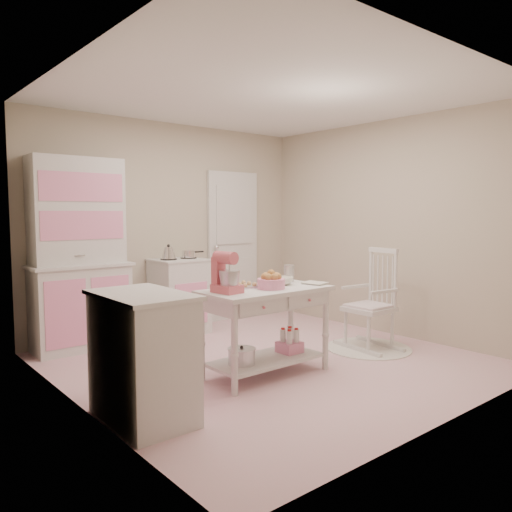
{
  "coord_description": "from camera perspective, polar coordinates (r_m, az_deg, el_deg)",
  "views": [
    {
      "loc": [
        -3.23,
        -3.67,
        1.48
      ],
      "look_at": [
        -0.01,
        0.21,
        1.04
      ],
      "focal_mm": 35.0,
      "sensor_mm": 36.0,
      "label": 1
    }
  ],
  "objects": [
    {
      "name": "base_cabinet",
      "position": [
        3.71,
        -12.79,
        -11.15
      ],
      "size": [
        0.54,
        0.84,
        0.92
      ],
      "primitive_type": "cube",
      "color": "silver",
      "rests_on": "ground"
    },
    {
      "name": "rocking_chair",
      "position": [
        5.56,
        12.83,
        -4.8
      ],
      "size": [
        0.56,
        0.77,
        1.1
      ],
      "primitive_type": "cube",
      "rotation": [
        0.0,
        0.0,
        -0.11
      ],
      "color": "silver",
      "rests_on": "ground"
    },
    {
      "name": "bread_basket",
      "position": [
        4.49,
        1.74,
        -3.19
      ],
      "size": [
        0.25,
        0.25,
        0.09
      ],
      "primitive_type": "cylinder",
      "color": "pink",
      "rests_on": "work_table"
    },
    {
      "name": "lace_rug",
      "position": [
        5.67,
        12.72,
        -10.23
      ],
      "size": [
        0.92,
        0.92,
        0.01
      ],
      "primitive_type": "cylinder",
      "color": "white",
      "rests_on": "ground"
    },
    {
      "name": "door",
      "position": [
        6.95,
        -2.66,
        1.17
      ],
      "size": [
        0.82,
        0.05,
        2.04
      ],
      "primitive_type": "cube",
      "color": "silver",
      "rests_on": "ground"
    },
    {
      "name": "hutch",
      "position": [
        5.69,
        -19.52,
        0.24
      ],
      "size": [
        1.06,
        0.5,
        2.08
      ],
      "primitive_type": "cube",
      "color": "silver",
      "rests_on": "ground"
    },
    {
      "name": "recipe_book",
      "position": [
        4.74,
        6.21,
        -3.21
      ],
      "size": [
        0.2,
        0.25,
        0.02
      ],
      "primitive_type": "imported",
      "rotation": [
        0.0,
        0.0,
        0.2
      ],
      "color": "silver",
      "rests_on": "work_table"
    },
    {
      "name": "room_shell",
      "position": [
        4.89,
        1.66,
        6.92
      ],
      "size": [
        3.84,
        3.84,
        2.62
      ],
      "color": "pink",
      "rests_on": "ground"
    },
    {
      "name": "stand_mixer",
      "position": [
        4.25,
        -3.33,
        -1.95
      ],
      "size": [
        0.23,
        0.3,
        0.34
      ],
      "primitive_type": "cube",
      "rotation": [
        0.0,
        0.0,
        0.11
      ],
      "color": "#D05865",
      "rests_on": "work_table"
    },
    {
      "name": "mixing_bowl",
      "position": [
        4.74,
        2.88,
        -2.85
      ],
      "size": [
        0.23,
        0.23,
        0.07
      ],
      "primitive_type": "imported",
      "color": "silver",
      "rests_on": "work_table"
    },
    {
      "name": "metal_pitcher",
      "position": [
        4.92,
        3.8,
        -2.01
      ],
      "size": [
        0.1,
        0.1,
        0.17
      ],
      "primitive_type": "cylinder",
      "color": "silver",
      "rests_on": "work_table"
    },
    {
      "name": "cookie_tray",
      "position": [
        4.56,
        -1.78,
        -3.53
      ],
      "size": [
        0.34,
        0.24,
        0.02
      ],
      "primitive_type": "cube",
      "color": "silver",
      "rests_on": "work_table"
    },
    {
      "name": "work_table",
      "position": [
        4.6,
        1.12,
        -8.64
      ],
      "size": [
        1.2,
        0.6,
        0.8
      ],
      "primitive_type": "cube",
      "color": "silver",
      "rests_on": "ground"
    },
    {
      "name": "stove",
      "position": [
        6.23,
        -8.76,
        -4.51
      ],
      "size": [
        0.62,
        0.57,
        0.92
      ],
      "primitive_type": "cube",
      "color": "silver",
      "rests_on": "ground"
    }
  ]
}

